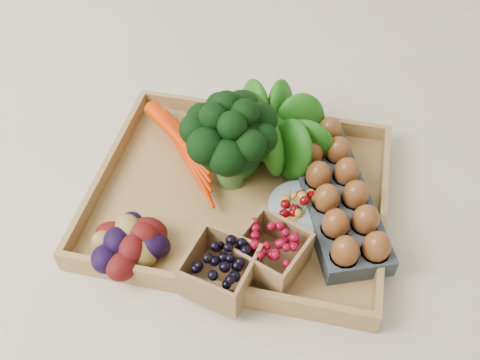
% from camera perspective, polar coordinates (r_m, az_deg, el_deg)
% --- Properties ---
extents(ground, '(4.00, 4.00, 0.00)m').
position_cam_1_polar(ground, '(1.05, -0.00, -2.17)').
color(ground, beige).
rests_on(ground, ground).
extents(tray, '(0.55, 0.45, 0.01)m').
position_cam_1_polar(tray, '(1.04, -0.00, -1.91)').
color(tray, '#A67F46').
rests_on(tray, ground).
extents(carrots, '(0.23, 0.17, 0.06)m').
position_cam_1_polar(carrots, '(1.09, -5.85, 3.36)').
color(carrots, red).
rests_on(carrots, tray).
extents(lettuce, '(0.16, 0.16, 0.16)m').
position_cam_1_polar(lettuce, '(1.06, 3.23, 5.97)').
color(lettuce, '#0D500C').
rests_on(lettuce, tray).
extents(broccoli, '(0.18, 0.18, 0.14)m').
position_cam_1_polar(broccoli, '(1.01, -1.08, 2.70)').
color(broccoli, black).
rests_on(broccoli, tray).
extents(cherry_bowl, '(0.12, 0.12, 0.03)m').
position_cam_1_polar(cherry_bowl, '(1.00, 6.53, -3.29)').
color(cherry_bowl, '#8C9EA5').
rests_on(cherry_bowl, tray).
extents(egg_carton, '(0.24, 0.36, 0.04)m').
position_cam_1_polar(egg_carton, '(1.02, 10.01, -1.80)').
color(egg_carton, '#3B434C').
rests_on(egg_carton, tray).
extents(potatoes, '(0.15, 0.15, 0.08)m').
position_cam_1_polar(potatoes, '(0.94, -11.68, -6.02)').
color(potatoes, '#440B0A').
rests_on(potatoes, tray).
extents(punnet_blackberry, '(0.13, 0.13, 0.07)m').
position_cam_1_polar(punnet_blackberry, '(0.89, -2.13, -9.55)').
color(punnet_blackberry, black).
rests_on(punnet_blackberry, tray).
extents(punnet_raspberry, '(0.14, 0.14, 0.07)m').
position_cam_1_polar(punnet_raspberry, '(0.91, 3.37, -7.74)').
color(punnet_raspberry, maroon).
rests_on(punnet_raspberry, tray).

